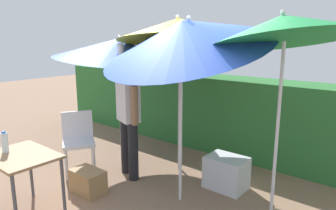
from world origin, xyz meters
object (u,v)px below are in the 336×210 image
chair_plastic (78,138)px  umbrella_navy (185,36)px  umbrella_rainbow (119,50)px  umbrella_orange (179,30)px  folding_table (21,162)px  bottle_water (5,142)px  cooler_box (226,173)px  crate_cardboard (88,181)px  umbrella_yellow (283,28)px  person_vendor (128,113)px

chair_plastic → umbrella_navy: bearing=9.5°
umbrella_rainbow → umbrella_orange: (1.01, 0.21, 0.29)m
folding_table → bottle_water: 0.29m
folding_table → bottle_water: bottle_water is taller
folding_table → umbrella_orange: bearing=76.0°
cooler_box → crate_cardboard: 1.80m
umbrella_yellow → person_vendor: size_ratio=1.25×
umbrella_orange → umbrella_rainbow: bearing=-168.2°
umbrella_navy → person_vendor: umbrella_navy is taller
crate_cardboard → umbrella_orange: bearing=72.3°
umbrella_orange → umbrella_yellow: (1.59, -0.39, -0.02)m
folding_table → bottle_water: (-0.20, -0.07, 0.20)m
crate_cardboard → bottle_water: (-0.29, -0.83, 0.68)m
person_vendor → crate_cardboard: 1.05m
person_vendor → crate_cardboard: (-0.05, -0.69, -0.78)m
umbrella_navy → chair_plastic: bearing=-170.5°
person_vendor → umbrella_navy: bearing=-4.5°
umbrella_navy → folding_table: size_ratio=3.06×
folding_table → cooler_box: bearing=55.0°
umbrella_rainbow → chair_plastic: bearing=-93.7°
umbrella_orange → crate_cardboard: size_ratio=5.35×
cooler_box → chair_plastic: bearing=-154.7°
chair_plastic → bottle_water: bearing=-73.4°
crate_cardboard → cooler_box: bearing=43.6°
umbrella_navy → bottle_water: (-1.36, -1.44, -1.14)m
umbrella_yellow → person_vendor: bearing=-172.6°
umbrella_rainbow → umbrella_yellow: bearing=-3.8°
chair_plastic → folding_table: size_ratio=1.11×
bottle_water → umbrella_navy: bearing=46.6°
bottle_water → person_vendor: bearing=77.3°
umbrella_yellow → umbrella_navy: bearing=-160.5°
cooler_box → bottle_water: size_ratio=2.14×
person_vendor → folding_table: 1.49m
umbrella_navy → umbrella_rainbow: bearing=162.9°
umbrella_rainbow → cooler_box: bearing=3.7°
person_vendor → crate_cardboard: person_vendor is taller
umbrella_yellow → chair_plastic: 3.13m
cooler_box → bottle_water: 2.69m
umbrella_rainbow → bottle_water: 2.18m
umbrella_orange → crate_cardboard: 2.37m
umbrella_yellow → cooler_box: umbrella_yellow is taller
chair_plastic → umbrella_yellow: bearing=13.2°
umbrella_rainbow → umbrella_orange: size_ratio=0.88×
chair_plastic → cooler_box: (1.94, 0.92, -0.30)m
chair_plastic → cooler_box: size_ratio=1.73×
person_vendor → cooler_box: (1.26, 0.55, -0.72)m
umbrella_rainbow → bottle_water: size_ratio=8.65×
chair_plastic → folding_table: bearing=-63.5°
umbrella_orange → umbrella_navy: size_ratio=0.97×
chair_plastic → bottle_water: (0.34, -1.15, 0.33)m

